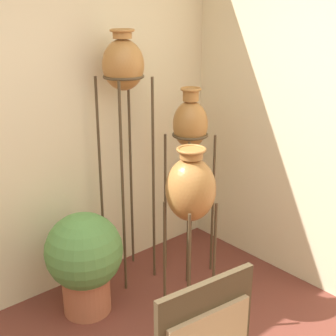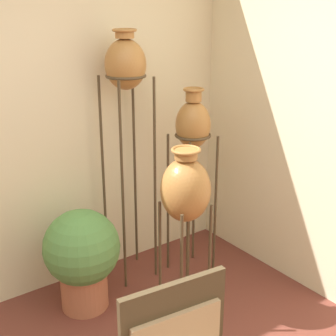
{
  "view_description": "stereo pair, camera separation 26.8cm",
  "coord_description": "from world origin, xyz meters",
  "px_view_note": "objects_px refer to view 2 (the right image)",
  "views": [
    {
      "loc": [
        -1.09,
        -1.09,
        2.09
      ],
      "look_at": [
        0.96,
        1.27,
        0.97
      ],
      "focal_mm": 50.0,
      "sensor_mm": 36.0,
      "label": 1
    },
    {
      "loc": [
        -0.88,
        -1.26,
        2.09
      ],
      "look_at": [
        0.96,
        1.27,
        0.97
      ],
      "focal_mm": 50.0,
      "sensor_mm": 36.0,
      "label": 2
    }
  ],
  "objects_px": {
    "vase_stand_tall": "(126,73)",
    "potted_plant": "(82,255)",
    "vase_stand_short": "(186,191)",
    "vase_stand_medium": "(193,129)"
  },
  "relations": [
    {
      "from": "vase_stand_tall",
      "to": "vase_stand_short",
      "type": "relative_size",
      "value": 1.55
    },
    {
      "from": "vase_stand_medium",
      "to": "vase_stand_short",
      "type": "height_order",
      "value": "vase_stand_medium"
    },
    {
      "from": "vase_stand_medium",
      "to": "vase_stand_short",
      "type": "xyz_separation_m",
      "value": [
        -0.42,
        -0.45,
        -0.24
      ]
    },
    {
      "from": "vase_stand_tall",
      "to": "vase_stand_short",
      "type": "bearing_deg",
      "value": -90.21
    },
    {
      "from": "vase_stand_tall",
      "to": "potted_plant",
      "type": "bearing_deg",
      "value": -160.93
    },
    {
      "from": "vase_stand_tall",
      "to": "potted_plant",
      "type": "relative_size",
      "value": 2.57
    },
    {
      "from": "vase_stand_tall",
      "to": "vase_stand_short",
      "type": "xyz_separation_m",
      "value": [
        -0.0,
        -0.69,
        -0.66
      ]
    },
    {
      "from": "vase_stand_medium",
      "to": "potted_plant",
      "type": "distance_m",
      "value": 1.2
    },
    {
      "from": "vase_stand_short",
      "to": "potted_plant",
      "type": "height_order",
      "value": "vase_stand_short"
    },
    {
      "from": "vase_stand_medium",
      "to": "potted_plant",
      "type": "relative_size",
      "value": 2.01
    }
  ]
}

